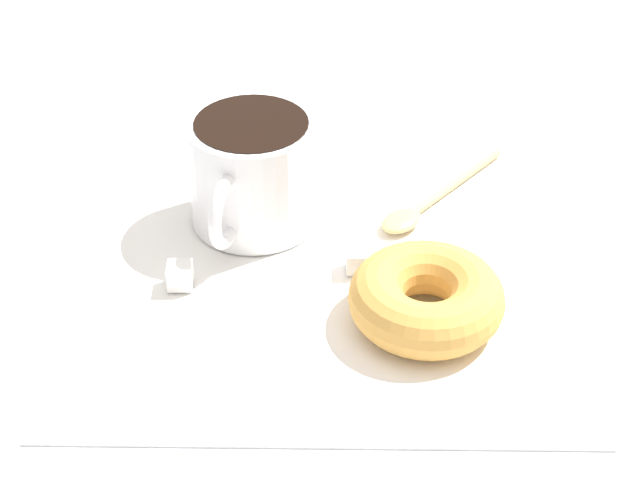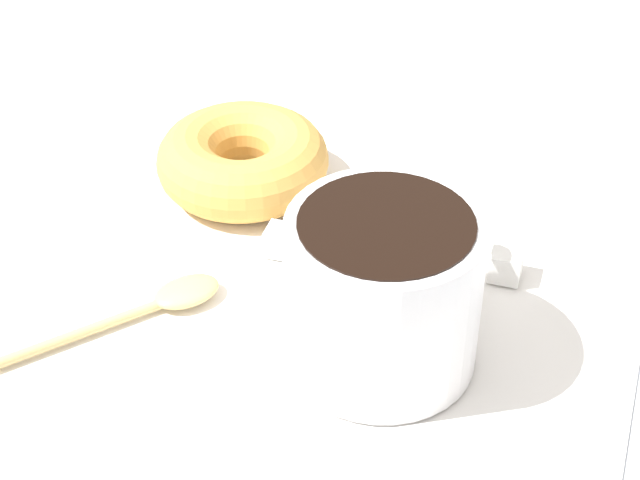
{
  "view_description": "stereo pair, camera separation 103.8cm",
  "coord_description": "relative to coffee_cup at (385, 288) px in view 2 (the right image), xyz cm",
  "views": [
    {
      "loc": [
        -57.88,
        -0.09,
        46.59
      ],
      "look_at": [
        1.74,
        -0.94,
        2.3
      ],
      "focal_mm": 60.0,
      "sensor_mm": 36.0,
      "label": 1
    },
    {
      "loc": [
        44.71,
        12.48,
        37.29
      ],
      "look_at": [
        1.74,
        -0.94,
        2.3
      ],
      "focal_mm": 60.0,
      "sensor_mm": 36.0,
      "label": 2
    }
  ],
  "objects": [
    {
      "name": "coffee_cup",
      "position": [
        0.0,
        0.0,
        0.0
      ],
      "size": [
        12.26,
        9.34,
        8.23
      ],
      "color": "white",
      "rests_on": "napkin"
    },
    {
      "name": "donut",
      "position": [
        -11.59,
        -11.66,
        -2.42
      ],
      "size": [
        10.26,
        10.26,
        3.68
      ],
      "primitive_type": "torus",
      "color": "gold",
      "rests_on": "napkin"
    },
    {
      "name": "napkin",
      "position": [
        -5.36,
        -4.91,
        -4.42
      ],
      "size": [
        35.42,
        35.42,
        0.3
      ],
      "primitive_type": "cube",
      "rotation": [
        0.0,
        0.0,
        -0.03
      ],
      "color": "white",
      "rests_on": "ground_plane"
    },
    {
      "name": "spoon",
      "position": [
        0.71,
        -12.38,
        -3.87
      ],
      "size": [
        11.91,
        10.88,
        0.9
      ],
      "color": "#D8B772",
      "rests_on": "napkin"
    },
    {
      "name": "ground_plane",
      "position": [
        -7.1,
        -3.97,
        -5.57
      ],
      "size": [
        120.0,
        120.0,
        2.0
      ],
      "primitive_type": "cube",
      "color": "#B2BCC6"
    },
    {
      "name": "sugar_cube",
      "position": [
        -7.73,
        4.8,
        -3.42
      ],
      "size": [
        1.69,
        1.69,
        1.69
      ],
      "primitive_type": "cube",
      "color": "white",
      "rests_on": "napkin"
    },
    {
      "name": "sugar_cube_extra",
      "position": [
        -6.15,
        -7.43,
        -3.47
      ],
      "size": [
        1.58,
        1.58,
        1.58
      ],
      "primitive_type": "cube",
      "color": "white",
      "rests_on": "napkin"
    }
  ]
}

